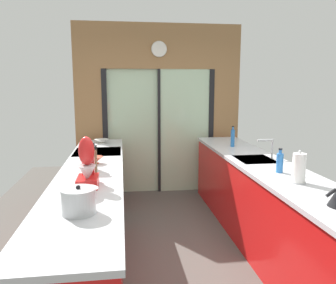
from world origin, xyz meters
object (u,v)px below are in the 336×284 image
oven_range (99,187)px  stock_pot (79,201)px  stand_mixer (87,167)px  mixing_bowl_near (84,193)px  mixing_bowl_mid (95,160)px  soap_bottle_near (280,162)px  mixing_bowl_far (102,141)px  paper_towel_roll (299,168)px  soap_bottle_far (233,138)px  knife_block (92,160)px

oven_range → stock_pot: bearing=-89.5°
stand_mixer → mixing_bowl_near: bearing=-90.0°
mixing_bowl_mid → soap_bottle_near: size_ratio=0.73×
mixing_bowl_near → mixing_bowl_far: 2.39m
mixing_bowl_near → paper_towel_roll: 1.79m
mixing_bowl_far → soap_bottle_far: (1.78, -0.49, 0.09)m
mixing_bowl_far → stock_pot: size_ratio=0.90×
soap_bottle_far → mixing_bowl_near: bearing=-133.1°
oven_range → mixing_bowl_mid: size_ratio=5.37×
mixing_bowl_mid → knife_block: size_ratio=0.59×
stock_pot → soap_bottle_far: (1.78, 2.21, 0.04)m
knife_block → stand_mixer: (0.00, -0.50, 0.05)m
stand_mixer → soap_bottle_near: 1.79m
oven_range → paper_towel_roll: size_ratio=3.21×
oven_range → soap_bottle_near: (1.80, -1.30, 0.56)m
mixing_bowl_near → stand_mixer: stand_mixer is taller
mixing_bowl_far → paper_towel_roll: paper_towel_roll is taller
soap_bottle_near → soap_bottle_far: (0.00, 1.39, 0.02)m
stock_pot → paper_towel_roll: 1.84m
stand_mixer → stock_pot: bearing=-90.0°
stock_pot → mixing_bowl_far: bearing=90.0°
knife_block → soap_bottle_far: size_ratio=1.02×
mixing_bowl_near → paper_towel_roll: size_ratio=0.74×
knife_block → paper_towel_roll: bearing=-20.0°
mixing_bowl_near → mixing_bowl_far: bearing=90.0°
stand_mixer → soap_bottle_far: bearing=42.0°
mixing_bowl_far → stock_pot: bearing=-90.0°
stock_pot → soap_bottle_near: 1.96m
mixing_bowl_mid → soap_bottle_far: soap_bottle_far is taller
soap_bottle_near → paper_towel_roll: bearing=-90.0°
knife_block → soap_bottle_near: knife_block is taller
stand_mixer → stock_pot: 0.61m
mixing_bowl_mid → paper_towel_roll: 2.03m
knife_block → stand_mixer: size_ratio=0.69×
mixing_bowl_mid → knife_block: 0.33m
mixing_bowl_near → knife_block: 0.80m
soap_bottle_near → oven_range: bearing=144.1°
stand_mixer → soap_bottle_far: size_ratio=1.48×
oven_range → stock_pot: 2.18m
knife_block → soap_bottle_far: knife_block is taller
soap_bottle_far → paper_towel_roll: (0.00, -1.75, 0.00)m
mixing_bowl_far → knife_block: knife_block is taller
stand_mixer → soap_bottle_near: stand_mixer is taller
oven_range → mixing_bowl_near: 1.87m
mixing_bowl_mid → stand_mixer: bearing=-90.0°
stand_mixer → knife_block: bearing=90.0°
oven_range → mixing_bowl_near: (0.02, -1.81, 0.50)m
mixing_bowl_near → knife_block: size_ratio=0.73×
stock_pot → mixing_bowl_mid: bearing=90.0°
oven_range → mixing_bowl_far: size_ratio=4.49×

